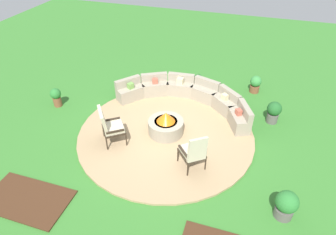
{
  "coord_description": "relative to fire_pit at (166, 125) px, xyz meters",
  "views": [
    {
      "loc": [
        2.03,
        -6.23,
        5.4
      ],
      "look_at": [
        0.0,
        0.2,
        0.45
      ],
      "focal_mm": 31.27,
      "sensor_mm": 36.0,
      "label": 1
    }
  ],
  "objects": [
    {
      "name": "ground_plane",
      "position": [
        0.0,
        0.0,
        -0.32
      ],
      "size": [
        24.0,
        24.0,
        0.0
      ],
      "primitive_type": "plane",
      "color": "#387A2D"
    },
    {
      "name": "patio_circle",
      "position": [
        0.0,
        0.0,
        -0.29
      ],
      "size": [
        5.03,
        5.03,
        0.06
      ],
      "primitive_type": "cylinder",
      "color": "tan",
      "rests_on": "ground_plane"
    },
    {
      "name": "mulch_bed_left",
      "position": [
        -2.26,
        -3.17,
        -0.3
      ],
      "size": [
        1.92,
        1.09,
        0.04
      ],
      "primitive_type": "cube",
      "color": "#472B19",
      "rests_on": "ground_plane"
    },
    {
      "name": "fire_pit",
      "position": [
        0.0,
        0.0,
        0.0
      ],
      "size": [
        1.01,
        1.01,
        0.69
      ],
      "color": "#9E937F",
      "rests_on": "patio_circle"
    },
    {
      "name": "curved_stone_bench",
      "position": [
        0.2,
        1.67,
        0.03
      ],
      "size": [
        4.46,
        2.0,
        0.71
      ],
      "color": "#9E937F",
      "rests_on": "patio_circle"
    },
    {
      "name": "lounge_chair_front_left",
      "position": [
        -1.31,
        -0.83,
        0.3
      ],
      "size": [
        0.82,
        0.86,
        1.12
      ],
      "rotation": [
        0.0,
        0.0,
        5.35
      ],
      "color": "#2D2319",
      "rests_on": "patio_circle"
    },
    {
      "name": "lounge_chair_front_right",
      "position": [
        1.07,
        -1.12,
        0.28
      ],
      "size": [
        0.78,
        0.81,
        1.06
      ],
      "rotation": [
        0.0,
        0.0,
        7.01
      ],
      "color": "#2D2319",
      "rests_on": "patio_circle"
    },
    {
      "name": "potted_plant_0",
      "position": [
        3.22,
        -1.86,
        0.05
      ],
      "size": [
        0.48,
        0.48,
        0.69
      ],
      "color": "#605B56",
      "rests_on": "ground_plane"
    },
    {
      "name": "potted_plant_1",
      "position": [
        2.26,
        3.18,
        0.0
      ],
      "size": [
        0.38,
        0.38,
        0.61
      ],
      "color": "brown",
      "rests_on": "ground_plane"
    },
    {
      "name": "potted_plant_2",
      "position": [
        0.28,
        2.9,
        -0.06
      ],
      "size": [
        0.28,
        0.28,
        0.51
      ],
      "color": "#A89E8E",
      "rests_on": "ground_plane"
    },
    {
      "name": "potted_plant_3",
      "position": [
        2.9,
        1.54,
        0.06
      ],
      "size": [
        0.43,
        0.43,
        0.69
      ],
      "color": "#605B56",
      "rests_on": "ground_plane"
    },
    {
      "name": "potted_plant_4",
      "position": [
        -3.84,
        0.33,
        0.03
      ],
      "size": [
        0.35,
        0.35,
        0.63
      ],
      "color": "brown",
      "rests_on": "ground_plane"
    }
  ]
}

